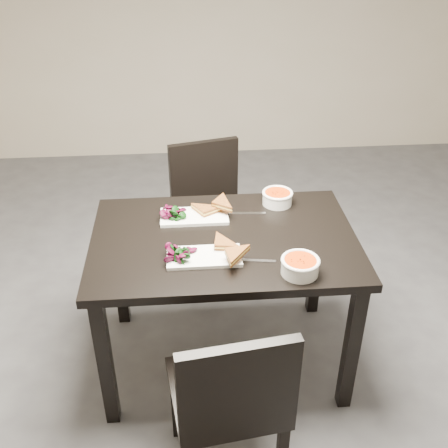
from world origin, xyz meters
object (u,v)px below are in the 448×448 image
Objects in this scene: soup_bowl_far at (277,197)px; plate_near at (204,257)px; plate_far at (194,216)px; table at (224,255)px; chair_far at (210,205)px; soup_bowl_near at (300,265)px; chair_near at (231,398)px.

plate_near is at bearing -131.27° from soup_bowl_far.
table is at bearing -54.70° from plate_far.
plate_near is 2.06× the size of soup_bowl_far.
chair_far is 0.64m from soup_bowl_far.
plate_far is at bearing 125.30° from table.
plate_far is at bearing 131.08° from soup_bowl_near.
plate_far is (-0.41, 0.47, -0.03)m from soup_bowl_near.
chair_near is (-0.03, -0.68, -0.17)m from table.
table is 0.78m from chair_far.
plate_near is 0.41m from soup_bowl_near.
table is at bearing 134.19° from soup_bowl_near.
chair_far is at bearing 81.80° from chair_near.
table is 7.82× the size of soup_bowl_far.
plate_near is (-0.07, 0.52, 0.27)m from chair_near.
chair_far is (0.01, 1.44, 0.00)m from chair_near.
plate_far is (-0.11, -0.58, 0.27)m from chair_far.
soup_bowl_near is at bearing -45.81° from table.
chair_near is 5.54× the size of soup_bowl_far.
table is 0.21m from plate_near.
soup_bowl_far is at bearing 13.99° from plate_far.
plate_near reaches higher than table.
plate_far is 2.09× the size of soup_bowl_far.
table is at bearing -135.53° from soup_bowl_far.
chair_far is at bearing 106.31° from soup_bowl_near.
soup_bowl_far is at bearing 44.47° from table.
chair_near is 2.65× the size of plate_far.
soup_bowl_near reaches higher than plate_near.
plate_near is (-0.10, -0.16, 0.11)m from table.
plate_near is at bearing 89.40° from chair_near.
chair_near is at bearing -82.74° from plate_near.
soup_bowl_far is at bearing 89.55° from soup_bowl_near.
chair_near is at bearing -129.35° from soup_bowl_near.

